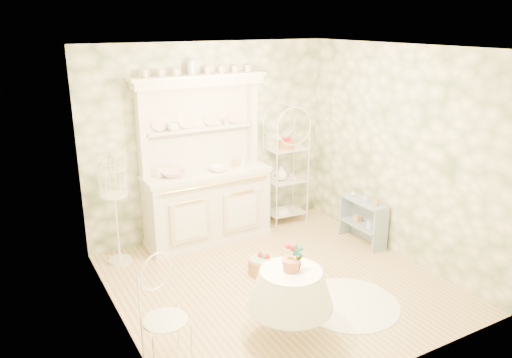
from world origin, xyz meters
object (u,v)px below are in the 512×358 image
kitchen_dresser (206,161)px  cafe_chair (165,315)px  round_table (290,307)px  floor_basket (262,264)px  side_shelf (363,223)px  birdcage_stand (116,213)px  bakers_rack (286,164)px

kitchen_dresser → cafe_chair: size_ratio=2.29×
round_table → floor_basket: 1.31m
side_shelf → cafe_chair: size_ratio=0.68×
floor_basket → kitchen_dresser: bearing=97.7°
round_table → birdcage_stand: bearing=113.7°
bakers_rack → floor_basket: 1.89m
cafe_chair → floor_basket: bearing=10.6°
bakers_rack → kitchen_dresser: bearing=-174.6°
bakers_rack → round_table: size_ratio=2.88×
side_shelf → floor_basket: side_shelf is taller
kitchen_dresser → round_table: (-0.23, -2.47, -0.83)m
cafe_chair → floor_basket: size_ratio=2.55×
birdcage_stand → floor_basket: 1.92m
side_shelf → round_table: size_ratio=1.07×
side_shelf → floor_basket: 1.68m
kitchen_dresser → cafe_chair: (-1.42, -2.28, -0.65)m
side_shelf → cafe_chair: bearing=-153.5°
bakers_rack → side_shelf: bearing=-63.3°
side_shelf → round_table: bearing=-140.0°
round_table → cafe_chair: bearing=171.0°
floor_basket → round_table: bearing=-107.9°
round_table → birdcage_stand: 2.63m
kitchen_dresser → bakers_rack: bearing=2.3°
bakers_rack → floor_basket: (-1.15, -1.29, -0.79)m
kitchen_dresser → side_shelf: bearing=-31.8°
side_shelf → cafe_chair: 3.45m
kitchen_dresser → floor_basket: size_ratio=5.86×
bakers_rack → cafe_chair: size_ratio=1.83×
kitchen_dresser → cafe_chair: 2.76m
birdcage_stand → floor_basket: bearing=-38.5°
birdcage_stand → bakers_rack: bearing=3.0°
side_shelf → kitchen_dresser: bearing=155.4°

